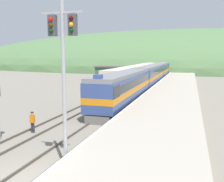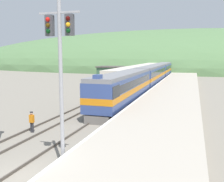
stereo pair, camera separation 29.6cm
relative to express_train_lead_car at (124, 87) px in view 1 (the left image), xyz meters
The scene contains 14 objects.
ground_plane 19.82m from the express_train_lead_car, 90.00° to the right, with size 500.00×500.00×0.00m, color gray.
track_main 50.34m from the express_train_lead_car, 90.00° to the left, with size 1.52×180.00×0.16m.
track_siding 50.49m from the express_train_lead_car, 94.44° to the left, with size 1.52×180.00×0.16m.
platform 30.79m from the express_train_lead_car, 80.26° to the left, with size 6.89×140.00×1.03m.
distant_hills 100.36m from the express_train_lead_car, 90.00° to the left, with size 234.81×105.66×35.51m.
station_shed 30.85m from the express_train_lead_car, 109.75° to the left, with size 6.86×5.34×3.44m.
express_train_lead_car is the anchor object (origin of this frame).
carriage_second 21.55m from the express_train_lead_car, 90.00° to the left, with size 2.96×21.71×3.99m.
carriage_third 44.15m from the express_train_lead_car, 90.00° to the left, with size 2.96×21.71×3.99m.
carriage_fourth 66.74m from the express_train_lead_car, 90.00° to the left, with size 2.96×21.71×3.99m.
carriage_fifth 89.34m from the express_train_lead_car, 90.00° to the left, with size 2.96×21.71×3.99m.
siding_train 28.48m from the express_train_lead_car, 97.88° to the left, with size 2.90×44.05×3.75m.
signal_mast_main 18.53m from the express_train_lead_car, 85.38° to the right, with size 2.20×0.42×8.97m.
track_worker 13.52m from the express_train_lead_car, 107.36° to the right, with size 0.38×0.25×1.65m.
Camera 1 is at (7.62, -10.31, 6.00)m, focal length 42.00 mm.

